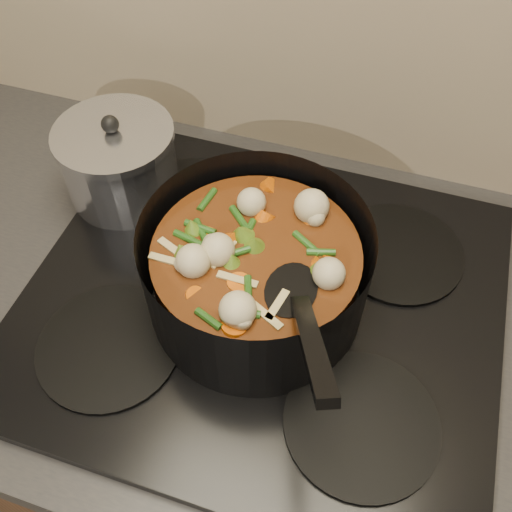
% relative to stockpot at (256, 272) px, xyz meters
% --- Properties ---
extents(counter, '(2.64, 0.64, 0.91)m').
position_rel_stockpot_xyz_m(counter, '(0.01, 0.01, -0.54)').
color(counter, brown).
rests_on(counter, ground).
extents(stovetop, '(0.62, 0.54, 0.03)m').
position_rel_stockpot_xyz_m(stovetop, '(0.01, 0.01, -0.07)').
color(stovetop, black).
rests_on(stovetop, counter).
extents(stockpot, '(0.32, 0.37, 0.20)m').
position_rel_stockpot_xyz_m(stockpot, '(0.00, 0.00, 0.00)').
color(stockpot, black).
rests_on(stockpot, stovetop).
extents(saucepan, '(0.17, 0.17, 0.14)m').
position_rel_stockpot_xyz_m(saucepan, '(-0.25, 0.13, -0.01)').
color(saucepan, silver).
rests_on(saucepan, stovetop).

